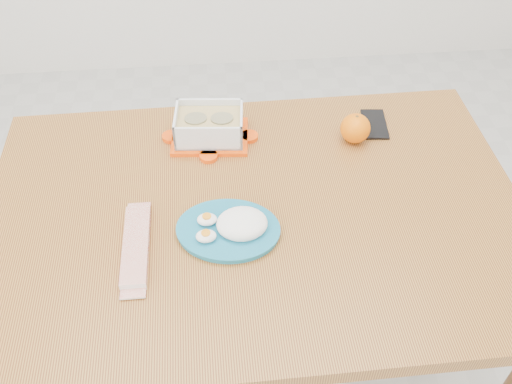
{
  "coord_description": "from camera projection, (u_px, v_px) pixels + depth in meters",
  "views": [
    {
      "loc": [
        -0.07,
        -0.95,
        1.72
      ],
      "look_at": [
        0.01,
        -0.06,
        0.81
      ],
      "focal_mm": 40.0,
      "sensor_mm": 36.0,
      "label": 1
    }
  ],
  "objects": [
    {
      "name": "food_container",
      "position": [
        209.0,
        126.0,
        1.47
      ],
      "size": [
        0.21,
        0.17,
        0.08
      ],
      "rotation": [
        0.0,
        0.0,
        -0.09
      ],
      "color": "#FF4A07",
      "rests_on": "dining_table"
    },
    {
      "name": "ground",
      "position": [
        252.0,
        352.0,
        1.89
      ],
      "size": [
        3.5,
        3.5,
        0.0
      ],
      "primitive_type": "plane",
      "color": "#B7B7B2",
      "rests_on": "ground"
    },
    {
      "name": "candy_bar",
      "position": [
        136.0,
        246.0,
        1.23
      ],
      "size": [
        0.05,
        0.22,
        0.02
      ],
      "primitive_type": "cube",
      "rotation": [
        0.0,
        0.0,
        1.57
      ],
      "color": "#B21F09",
      "rests_on": "dining_table"
    },
    {
      "name": "orange_fruit",
      "position": [
        355.0,
        128.0,
        1.47
      ],
      "size": [
        0.08,
        0.08,
        0.08
      ],
      "primitive_type": "sphere",
      "color": "orange",
      "rests_on": "dining_table"
    },
    {
      "name": "dining_table",
      "position": [
        256.0,
        236.0,
        1.39
      ],
      "size": [
        1.27,
        0.85,
        0.75
      ],
      "rotation": [
        0.0,
        0.0,
        0.01
      ],
      "color": "#AA7830",
      "rests_on": "ground"
    },
    {
      "name": "rice_plate",
      "position": [
        232.0,
        226.0,
        1.26
      ],
      "size": [
        0.26,
        0.26,
        0.06
      ],
      "rotation": [
        0.0,
        0.0,
        -0.16
      ],
      "color": "#1A7192",
      "rests_on": "dining_table"
    },
    {
      "name": "smartphone",
      "position": [
        375.0,
        124.0,
        1.54
      ],
      "size": [
        0.07,
        0.13,
        0.01
      ],
      "primitive_type": "cube",
      "rotation": [
        0.0,
        0.0,
        -0.1
      ],
      "color": "black",
      "rests_on": "dining_table"
    }
  ]
}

